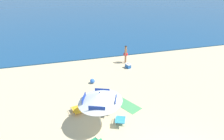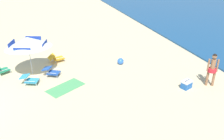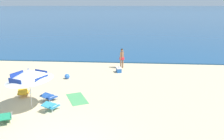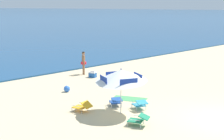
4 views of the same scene
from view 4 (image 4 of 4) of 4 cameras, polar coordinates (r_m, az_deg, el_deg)
name	(u,v)px [view 4 (image 4 of 4)]	position (r m, az deg, el deg)	size (l,w,h in m)	color
ground_plane	(224,120)	(14.99, 19.10, -8.36)	(800.00, 800.00, 0.00)	#D1BA8E
beach_umbrella_striped_main	(121,75)	(14.53, 1.60, -0.97)	(2.82, 2.79, 2.17)	silver
lounge_chair_under_umbrella	(140,104)	(15.54, 4.95, -5.99)	(0.84, 0.99, 0.49)	teal
lounge_chair_beside_umbrella	(116,101)	(15.93, 0.67, -5.52)	(0.89, 0.99, 0.49)	#1E4799
lounge_chair_facing_sea	(139,119)	(13.53, 4.72, -8.65)	(0.85, 1.01, 0.51)	#1E7F56
lounge_chair_spare_folded	(82,106)	(15.25, -5.26, -6.39)	(0.71, 0.99, 0.53)	gold
person_standing_near_shore	(84,61)	(23.36, -5.05, 1.56)	(0.41, 0.44, 1.68)	#8C6042
cooler_box	(93,74)	(22.48, -3.44, -0.79)	(0.49, 0.58, 0.43)	#1E56A8
beach_ball	(67,89)	(18.83, -7.97, -3.31)	(0.37, 0.37, 0.37)	blue
beach_towel	(129,99)	(17.32, 3.09, -5.11)	(0.90, 1.80, 0.01)	#4C9E5B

